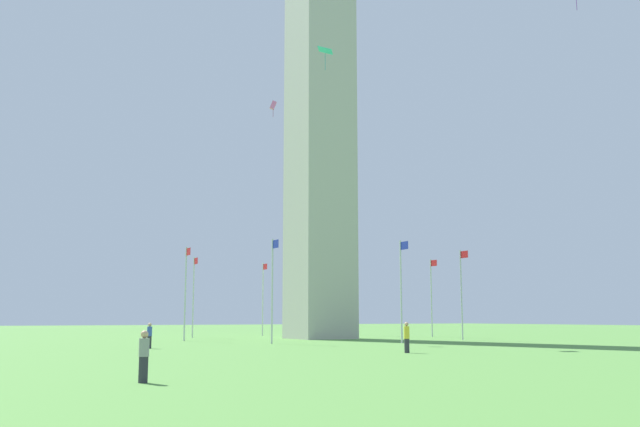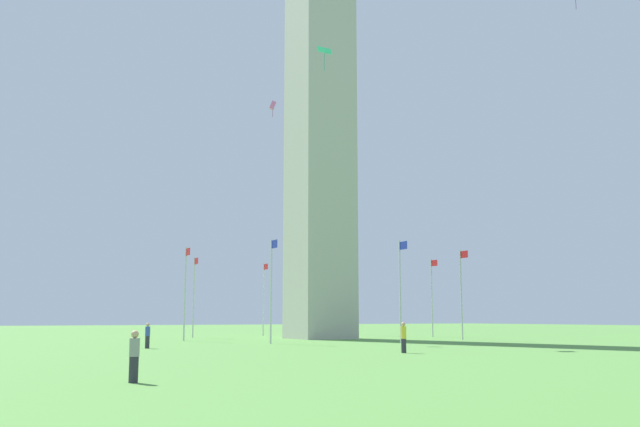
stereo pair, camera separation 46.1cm
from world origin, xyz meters
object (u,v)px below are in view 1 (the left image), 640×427
at_px(flagpole_ne, 462,290).
at_px(person_yellow_shirt, 407,338).
at_px(flagpole_se, 353,296).
at_px(person_gray_shirt, 144,357).
at_px(obelisk_monument, 320,91).
at_px(flagpole_sw, 194,293).
at_px(flagpole_w, 186,289).
at_px(flagpole_s, 263,296).
at_px(flagpole_n, 401,286).
at_px(flagpole_nw, 273,286).
at_px(person_blue_shirt, 149,336).
at_px(flagpole_e, 432,294).
at_px(kite_pink_box, 273,105).
at_px(kite_cyan_diamond, 325,51).

bearing_deg(flagpole_ne, person_yellow_shirt, -47.57).
xyz_separation_m(flagpole_se, person_gray_shirt, (46.89, -36.36, -3.67)).
relative_size(obelisk_monument, person_yellow_shirt, 28.20).
relative_size(flagpole_sw, person_yellow_shirt, 4.67).
xyz_separation_m(flagpole_w, person_gray_shirt, (37.40, -13.43, -3.67)).
distance_m(flagpole_s, person_yellow_shirt, 40.75).
bearing_deg(flagpole_n, obelisk_monument, 180.00).
xyz_separation_m(flagpole_ne, flagpole_nw, (-0.00, -19.00, 0.00)).
relative_size(flagpole_sw, person_blue_shirt, 4.92).
bearing_deg(flagpole_n, flagpole_sw, -157.50).
distance_m(flagpole_e, flagpole_se, 10.28).
distance_m(flagpole_sw, flagpole_nw, 19.00).
relative_size(flagpole_s, flagpole_nw, 1.00).
height_order(person_blue_shirt, kite_pink_box, kite_pink_box).
xyz_separation_m(flagpole_ne, person_gray_shirt, (27.90, -36.36, -3.67)).
relative_size(flagpole_ne, flagpole_w, 1.00).
xyz_separation_m(flagpole_n, flagpole_se, (-22.93, 9.50, 0.00)).
bearing_deg(obelisk_monument, person_blue_shirt, -56.31).
relative_size(person_gray_shirt, kite_pink_box, 1.04).
bearing_deg(flagpole_w, person_yellow_shirt, 10.10).
bearing_deg(flagpole_ne, person_gray_shirt, -52.50).
bearing_deg(obelisk_monument, kite_pink_box, -65.49).
bearing_deg(flagpole_e, flagpole_w, -90.00).
bearing_deg(person_gray_shirt, obelisk_monument, 21.88).
xyz_separation_m(flagpole_sw, person_gray_shirt, (46.89, -17.37, -3.67)).
bearing_deg(person_yellow_shirt, flagpole_sw, 2.74).
relative_size(flagpole_ne, flagpole_nw, 1.00).
height_order(flagpole_sw, kite_cyan_diamond, kite_cyan_diamond).
bearing_deg(person_yellow_shirt, flagpole_w, 11.67).
height_order(flagpole_n, flagpole_s, same).
xyz_separation_m(flagpole_e, flagpole_se, (-9.50, -3.93, 0.00)).
bearing_deg(person_gray_shirt, kite_pink_box, 27.02).
relative_size(flagpole_s, person_yellow_shirt, 4.67).
relative_size(person_blue_shirt, kite_pink_box, 1.07).
bearing_deg(obelisk_monument, flagpole_w, -89.75).
distance_m(person_gray_shirt, kite_pink_box, 44.95).
distance_m(flagpole_e, person_gray_shirt, 55.10).
distance_m(flagpole_e, flagpole_s, 19.00).
xyz_separation_m(flagpole_sw, person_yellow_shirt, (35.69, 0.73, -3.60)).
xyz_separation_m(flagpole_s, flagpole_w, (13.43, -13.43, 0.00)).
relative_size(flagpole_nw, person_gray_shirt, 5.08).
bearing_deg(flagpole_sw, flagpole_s, 112.50).
height_order(flagpole_ne, flagpole_e, same).
distance_m(obelisk_monument, person_blue_shirt, 33.93).
xyz_separation_m(flagpole_w, person_blue_shirt, (13.36, -6.70, -3.64)).
distance_m(flagpole_n, kite_cyan_diamond, 21.23).
distance_m(flagpole_ne, flagpole_w, 24.82).
distance_m(flagpole_s, kite_cyan_diamond, 30.72).
bearing_deg(flagpole_s, flagpole_n, -0.00).
bearing_deg(person_blue_shirt, flagpole_ne, 7.99).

